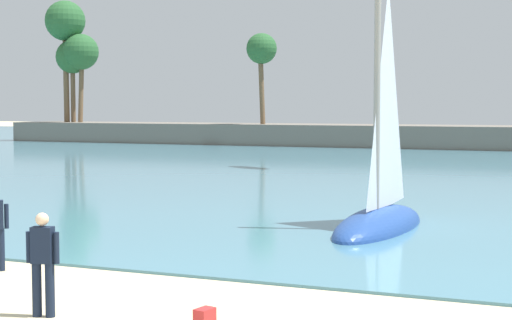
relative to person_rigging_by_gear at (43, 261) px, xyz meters
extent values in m
cube|color=teal|center=(-1.06, 48.21, -0.86)|extent=(220.00, 89.52, 0.06)
cube|color=slate|center=(-1.06, 52.97, 0.01)|extent=(80.80, 6.00, 1.80)
cylinder|color=brown|center=(-35.69, 52.59, 4.16)|extent=(0.52, 0.73, 6.54)
sphere|color=#285B2D|center=(-35.69, 52.59, 7.42)|extent=(3.33, 3.33, 3.33)
cylinder|color=brown|center=(-37.26, 52.45, 5.62)|extent=(0.58, 0.55, 9.43)
sphere|color=#285B2D|center=(-37.26, 52.45, 10.33)|extent=(3.73, 3.73, 3.73)
cylinder|color=brown|center=(-17.23, 51.71, 4.04)|extent=(0.66, 0.43, 6.28)
sphere|color=#285B2D|center=(-17.23, 51.71, 7.18)|extent=(2.55, 2.55, 2.55)
cylinder|color=brown|center=(-36.72, 52.77, 3.95)|extent=(0.46, 0.44, 6.10)
sphere|color=#285B2D|center=(-36.72, 52.77, 7.00)|extent=(3.12, 3.12, 3.12)
cylinder|color=#141E33|center=(-0.11, -0.03, -0.46)|extent=(0.15, 0.15, 0.86)
cylinder|color=#141E33|center=(0.11, 0.03, -0.46)|extent=(0.15, 0.15, 0.86)
cube|color=#141E33|center=(0.00, 0.00, 0.26)|extent=(0.38, 0.27, 0.58)
sphere|color=beige|center=(0.00, 0.00, 0.67)|extent=(0.21, 0.21, 0.21)
cylinder|color=#141E33|center=(-0.22, -0.05, 0.22)|extent=(0.09, 0.09, 0.50)
cylinder|color=#141E33|center=(0.22, 0.05, 0.22)|extent=(0.09, 0.09, 0.50)
cylinder|color=#141E33|center=(-3.02, 2.60, -0.46)|extent=(0.15, 0.15, 0.86)
cylinder|color=#141E33|center=(-2.93, 2.68, 0.22)|extent=(0.09, 0.09, 0.50)
ellipsoid|color=#234793|center=(2.81, 10.63, -0.83)|extent=(2.01, 5.79, 1.14)
cylinder|color=gray|center=(2.80, 10.34, 3.30)|extent=(0.17, 0.17, 7.13)
pyramid|color=silver|center=(2.85, 11.31, 2.77)|extent=(0.31, 2.57, 6.06)
camera|label=1|loc=(7.91, -10.30, 2.45)|focal=56.33mm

